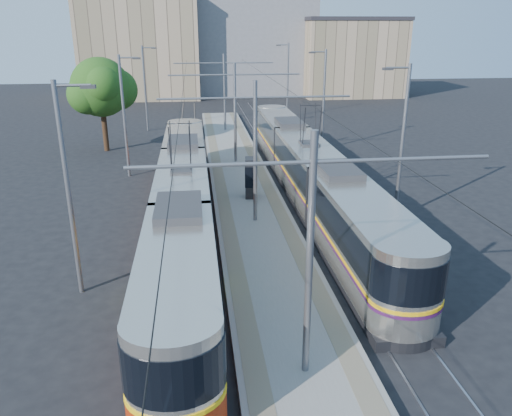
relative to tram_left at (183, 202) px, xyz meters
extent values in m
plane|color=black|center=(3.60, -7.15, -1.71)|extent=(160.00, 160.00, 0.00)
cube|color=gray|center=(3.60, 9.85, -1.56)|extent=(4.00, 50.00, 0.30)
cube|color=gray|center=(2.15, 9.85, -1.40)|extent=(0.70, 50.00, 0.01)
cube|color=gray|center=(5.05, 9.85, -1.40)|extent=(0.70, 50.00, 0.01)
cube|color=gray|center=(-0.72, 9.85, -1.69)|extent=(0.07, 70.00, 0.03)
cube|color=gray|center=(0.72, 9.85, -1.69)|extent=(0.07, 70.00, 0.03)
cube|color=gray|center=(6.48, 9.85, -1.69)|extent=(0.07, 70.00, 0.03)
cube|color=gray|center=(7.92, 9.85, -1.69)|extent=(0.07, 70.00, 0.03)
cube|color=silver|center=(0.00, -10.15, -1.70)|extent=(1.20, 5.00, 0.01)
cube|color=black|center=(0.00, 0.00, -1.51)|extent=(2.30, 27.51, 0.40)
cube|color=beige|center=(0.00, 0.00, 0.14)|extent=(2.40, 25.91, 2.90)
cube|color=black|center=(0.00, 0.00, 0.64)|extent=(2.43, 25.91, 1.30)
cube|color=yellow|center=(0.00, 0.00, -0.26)|extent=(2.43, 25.91, 0.12)
cube|color=#B0280A|center=(0.00, 0.00, -0.76)|extent=(2.42, 25.91, 1.10)
cube|color=#2D2D30|center=(0.00, 0.00, 1.74)|extent=(1.68, 3.00, 0.30)
cube|color=black|center=(7.20, 4.75, -1.51)|extent=(2.30, 30.10, 0.40)
cube|color=#B2ADA3|center=(7.20, 4.75, 0.14)|extent=(2.40, 28.50, 2.90)
cube|color=black|center=(7.20, 4.75, 0.64)|extent=(2.43, 28.50, 1.30)
cube|color=#F2AD0C|center=(7.20, 4.75, -0.26)|extent=(2.43, 28.50, 0.12)
cube|color=#3E1343|center=(7.20, 4.75, -0.41)|extent=(2.43, 28.50, 0.10)
cube|color=#2D2D30|center=(7.20, 4.75, 1.74)|extent=(1.68, 3.00, 0.30)
cylinder|color=slate|center=(3.60, -11.15, 2.09)|extent=(0.20, 0.20, 7.00)
cylinder|color=slate|center=(3.60, -11.15, 4.79)|extent=(9.20, 0.10, 0.10)
cylinder|color=slate|center=(3.60, 0.85, 2.09)|extent=(0.20, 0.20, 7.00)
cylinder|color=slate|center=(3.60, 0.85, 4.79)|extent=(9.20, 0.10, 0.10)
cylinder|color=slate|center=(3.60, 12.85, 2.09)|extent=(0.20, 0.20, 7.00)
cylinder|color=slate|center=(3.60, 12.85, 4.79)|extent=(9.20, 0.10, 0.10)
cylinder|color=slate|center=(3.60, 24.85, 2.09)|extent=(0.20, 0.20, 7.00)
cylinder|color=slate|center=(3.60, 24.85, 4.79)|extent=(9.20, 0.10, 0.10)
cylinder|color=black|center=(0.00, 9.85, 3.84)|extent=(0.02, 70.00, 0.02)
cylinder|color=black|center=(7.20, 9.85, 3.84)|extent=(0.02, 70.00, 0.02)
cylinder|color=slate|center=(-3.90, -5.15, 2.29)|extent=(0.18, 0.18, 8.00)
cube|color=#2D2D30|center=(-2.80, -5.15, 6.04)|extent=(0.50, 0.22, 0.12)
cylinder|color=slate|center=(-3.90, 10.85, 2.29)|extent=(0.18, 0.18, 8.00)
cube|color=#2D2D30|center=(-2.80, 10.85, 6.04)|extent=(0.50, 0.22, 0.12)
cylinder|color=slate|center=(-3.90, 26.85, 2.29)|extent=(0.18, 0.18, 8.00)
cube|color=#2D2D30|center=(-2.80, 26.85, 6.04)|extent=(0.50, 0.22, 0.12)
cylinder|color=slate|center=(11.10, 0.85, 2.29)|extent=(0.18, 0.18, 8.00)
cube|color=#2D2D30|center=(10.00, 0.85, 6.04)|extent=(0.50, 0.22, 0.12)
cylinder|color=slate|center=(11.10, 16.85, 2.29)|extent=(0.18, 0.18, 8.00)
cube|color=#2D2D30|center=(10.00, 16.85, 6.04)|extent=(0.50, 0.22, 0.12)
cylinder|color=slate|center=(11.10, 32.85, 2.29)|extent=(0.18, 0.18, 8.00)
cube|color=#2D2D30|center=(10.00, 32.85, 6.04)|extent=(0.50, 0.22, 0.12)
cube|color=black|center=(3.77, 4.55, -0.25)|extent=(0.70, 1.06, 2.31)
cube|color=black|center=(3.77, 4.55, -0.10)|extent=(0.74, 1.10, 1.20)
cylinder|color=#382314|center=(-6.60, 18.71, -0.16)|extent=(0.43, 0.43, 3.10)
sphere|color=#1C4B15|center=(-6.60, 18.71, 3.42)|extent=(4.65, 4.65, 4.65)
sphere|color=#1C4B15|center=(-5.44, 19.48, 3.13)|extent=(3.29, 3.29, 3.29)
cube|color=tan|center=(-6.40, 52.85, 5.03)|extent=(16.00, 12.00, 13.47)
cube|color=gray|center=(9.60, 56.85, 5.08)|extent=(18.00, 14.00, 13.58)
cube|color=tan|center=(23.60, 50.85, 3.50)|extent=(14.00, 10.00, 10.43)
cube|color=#262328|center=(23.60, 50.85, 8.97)|extent=(14.28, 10.20, 0.50)
camera|label=1|loc=(0.73, -22.88, 7.95)|focal=35.00mm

